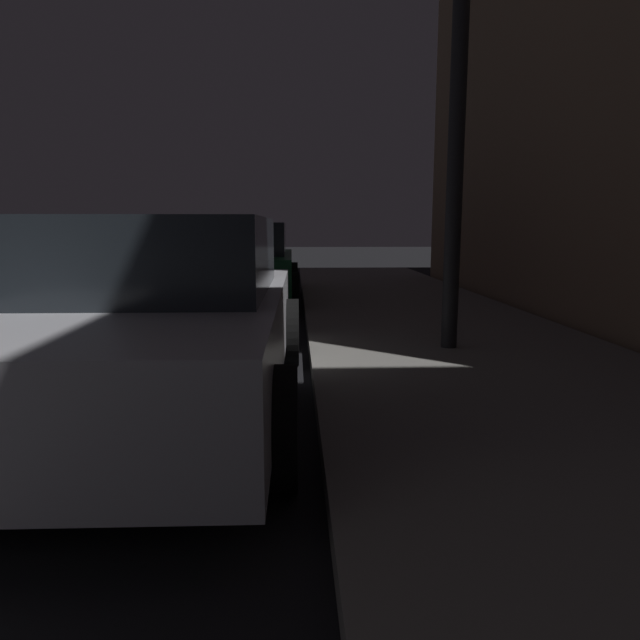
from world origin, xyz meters
The scene contains 2 objects.
car_silver centered at (2.85, 5.26, 0.71)m, with size 2.09×4.39×1.43m.
car_green centered at (2.85, 11.19, 0.71)m, with size 2.15×4.01×1.43m.
Camera 1 is at (3.86, 1.05, 1.36)m, focal length 31.81 mm.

